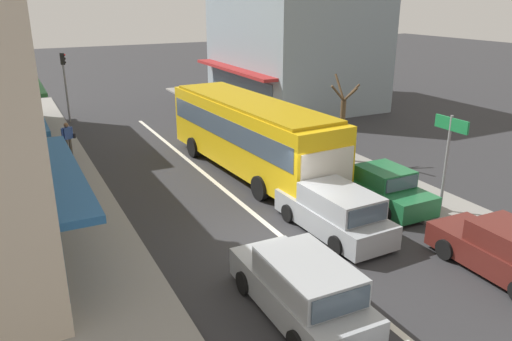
% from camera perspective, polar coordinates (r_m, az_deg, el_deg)
% --- Properties ---
extents(ground_plane, '(140.00, 140.00, 0.00)m').
position_cam_1_polar(ground_plane, '(16.34, 3.07, -7.65)').
color(ground_plane, '#2D2D30').
extents(lane_centre_line, '(0.20, 28.00, 0.01)m').
position_cam_1_polar(lane_centre_line, '(19.58, -2.78, -2.91)').
color(lane_centre_line, silver).
rests_on(lane_centre_line, ground).
extents(sidewalk_left, '(5.20, 44.00, 0.14)m').
position_cam_1_polar(sidewalk_left, '(19.97, -23.41, -3.91)').
color(sidewalk_left, gray).
rests_on(sidewalk_left, ground).
extents(kerb_right, '(2.80, 44.00, 0.12)m').
position_cam_1_polar(kerb_right, '(24.14, 8.74, 1.37)').
color(kerb_right, gray).
rests_on(kerb_right, ground).
extents(building_right_far, '(9.54, 11.85, 9.79)m').
position_cam_1_polar(building_right_far, '(36.57, 4.27, 15.31)').
color(building_right_far, '#84939E').
rests_on(building_right_far, ground).
extents(city_bus, '(3.18, 10.98, 3.23)m').
position_cam_1_polar(city_bus, '(21.63, -0.72, 4.52)').
color(city_bus, yellow).
rests_on(city_bus, ground).
extents(wagon_queue_gap_filler, '(1.98, 4.52, 1.58)m').
position_cam_1_polar(wagon_queue_gap_filler, '(12.40, 5.28, -13.23)').
color(wagon_queue_gap_filler, '#9EA3A8').
rests_on(wagon_queue_gap_filler, ground).
extents(wagon_queue_far_back, '(2.05, 4.56, 1.58)m').
position_cam_1_polar(wagon_queue_far_back, '(16.53, 9.02, -4.68)').
color(wagon_queue_far_back, '#9EA3A8').
rests_on(wagon_queue_far_back, ground).
extents(parked_sedan_kerb_front, '(1.96, 4.23, 1.47)m').
position_cam_1_polar(parked_sedan_kerb_front, '(15.70, 26.51, -8.31)').
color(parked_sedan_kerb_front, '#561E19').
rests_on(parked_sedan_kerb_front, ground).
extents(parked_sedan_kerb_second, '(1.91, 4.20, 1.47)m').
position_cam_1_polar(parked_sedan_kerb_second, '(19.13, 14.19, -1.94)').
color(parked_sedan_kerb_second, '#1E6638').
rests_on(parked_sedan_kerb_second, ground).
extents(traffic_light_downstreet, '(0.33, 0.24, 4.20)m').
position_cam_1_polar(traffic_light_downstreet, '(32.84, -21.03, 10.09)').
color(traffic_light_downstreet, gray).
rests_on(traffic_light_downstreet, ground).
extents(directional_road_sign, '(0.10, 1.40, 3.60)m').
position_cam_1_polar(directional_road_sign, '(18.37, 21.20, 3.08)').
color(directional_road_sign, gray).
rests_on(directional_road_sign, ground).
extents(street_tree_right, '(1.59, 1.69, 4.06)m').
position_cam_1_polar(street_tree_right, '(23.35, 9.85, 5.30)').
color(street_tree_right, brown).
rests_on(street_tree_right, ground).
extents(pedestrian_with_handbag_near, '(0.64, 0.41, 1.63)m').
position_cam_1_polar(pedestrian_with_handbag_near, '(25.39, -20.70, 3.59)').
color(pedestrian_with_handbag_near, '#4C4742').
rests_on(pedestrian_with_handbag_near, sidewalk_left).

